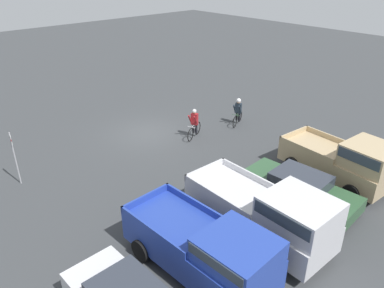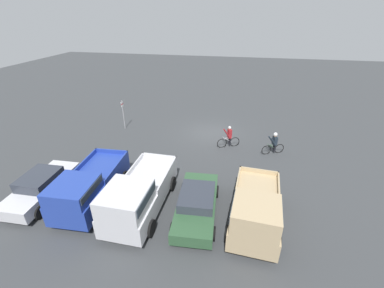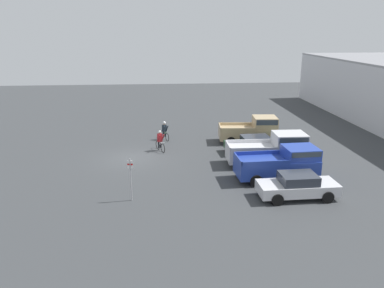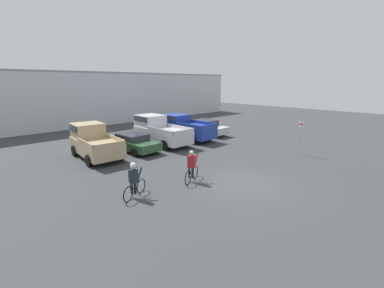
{
  "view_description": "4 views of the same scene",
  "coord_description": "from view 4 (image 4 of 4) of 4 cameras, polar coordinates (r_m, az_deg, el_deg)",
  "views": [
    {
      "loc": [
        11.23,
        16.19,
        9.07
      ],
      "look_at": [
        0.66,
        4.53,
        1.2
      ],
      "focal_mm": 35.0,
      "sensor_mm": 36.0,
      "label": 1
    },
    {
      "loc": [
        -2.26,
        19.35,
        9.1
      ],
      "look_at": [
        0.66,
        4.53,
        1.2
      ],
      "focal_mm": 24.0,
      "sensor_mm": 36.0,
      "label": 2
    },
    {
      "loc": [
        26.99,
        2.26,
        9.32
      ],
      "look_at": [
        0.66,
        4.53,
        1.2
      ],
      "focal_mm": 35.0,
      "sensor_mm": 36.0,
      "label": 3
    },
    {
      "loc": [
        -10.41,
        -6.92,
        5.08
      ],
      "look_at": [
        0.66,
        4.53,
        1.2
      ],
      "focal_mm": 24.0,
      "sensor_mm": 36.0,
      "label": 4
    }
  ],
  "objects": [
    {
      "name": "cyclist_1",
      "position": [
        11.8,
        -12.77,
        -7.67
      ],
      "size": [
        1.59,
        0.74,
        1.66
      ],
      "color": "black",
      "rests_on": "ground_plane"
    },
    {
      "name": "warehouse_building",
      "position": [
        37.68,
        -28.32,
        9.08
      ],
      "size": [
        48.88,
        14.48,
        6.21
      ],
      "color": "silver",
      "rests_on": "ground_plane"
    },
    {
      "name": "pickup_truck_0",
      "position": [
        18.86,
        -21.07,
        0.69
      ],
      "size": [
        2.57,
        4.97,
        2.23
      ],
      "color": "tan",
      "rests_on": "ground_plane"
    },
    {
      "name": "cyclist_0",
      "position": [
        13.32,
        -0.09,
        -4.97
      ],
      "size": [
        1.62,
        0.75,
        1.69
      ],
      "color": "black",
      "rests_on": "ground_plane"
    },
    {
      "name": "fire_lane_sign",
      "position": [
        19.6,
        22.88,
        2.11
      ],
      "size": [
        0.06,
        0.3,
        2.51
      ],
      "color": "#9E9EA3",
      "rests_on": "ground_plane"
    },
    {
      "name": "pickup_truck_1",
      "position": [
        21.63,
        -7.51,
        3.19
      ],
      "size": [
        2.41,
        5.58,
        2.3
      ],
      "color": "silver",
      "rests_on": "ground_plane"
    },
    {
      "name": "ground_plane",
      "position": [
        13.49,
        11.56,
        -8.72
      ],
      "size": [
        80.0,
        80.0,
        0.0
      ],
      "primitive_type": "plane",
      "color": "#383A3D"
    },
    {
      "name": "sedan_0",
      "position": [
        19.76,
        -13.05,
        0.44
      ],
      "size": [
        2.23,
        4.82,
        1.3
      ],
      "color": "#2D5133",
      "rests_on": "ground_plane"
    },
    {
      "name": "pickup_truck_2",
      "position": [
        23.19,
        -1.65,
        3.82
      ],
      "size": [
        2.47,
        5.26,
        2.13
      ],
      "color": "#233D9E",
      "rests_on": "ground_plane"
    },
    {
      "name": "sedan_1",
      "position": [
        25.23,
        3.05,
        3.76
      ],
      "size": [
        2.01,
        4.59,
        1.46
      ],
      "color": "silver",
      "rests_on": "ground_plane"
    }
  ]
}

